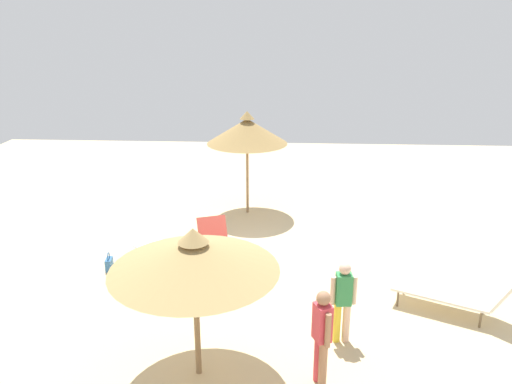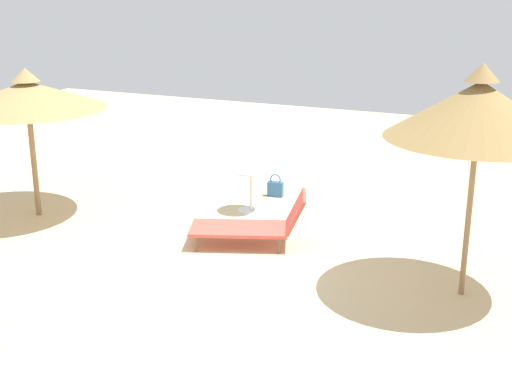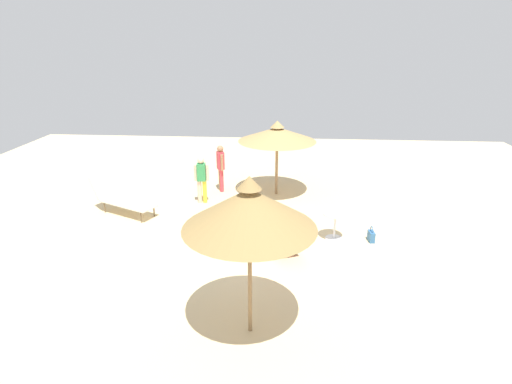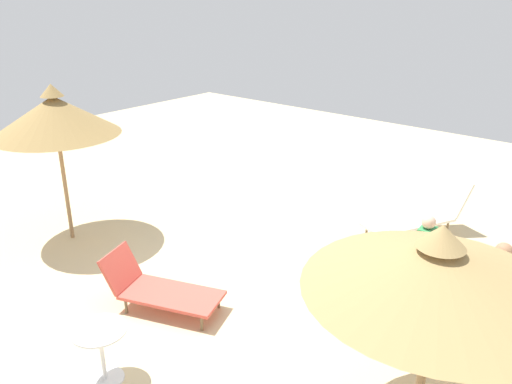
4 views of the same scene
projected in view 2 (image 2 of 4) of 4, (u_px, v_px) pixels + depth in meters
ground at (214, 266)px, 9.83m from camera, size 24.00×24.00×0.10m
parasol_umbrella_far_right at (27, 95)px, 11.17m from camera, size 2.54×2.54×2.50m
parasol_umbrella_edge at (479, 110)px, 8.15m from camera, size 2.24×2.24×2.95m
lounge_chair_near_right at (254, 224)px, 10.35m from camera, size 1.87×1.26×0.83m
handbag at (275, 188)px, 12.72m from camera, size 0.30×0.16×0.43m
side_table_round at (251, 183)px, 11.82m from camera, size 0.66×0.66×0.74m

